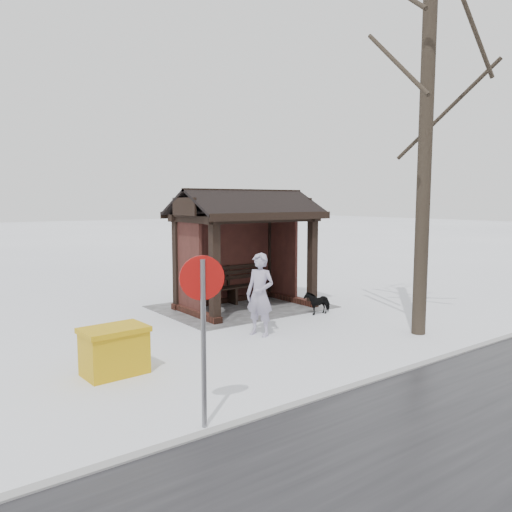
{
  "coord_description": "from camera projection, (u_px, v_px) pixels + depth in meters",
  "views": [
    {
      "loc": [
        7.39,
        10.44,
        2.8
      ],
      "look_at": [
        0.26,
        0.8,
        1.46
      ],
      "focal_mm": 35.0,
      "sensor_mm": 36.0,
      "label": 1
    }
  ],
  "objects": [
    {
      "name": "road_sign",
      "position": [
        202.0,
        303.0,
        6.04
      ],
      "size": [
        0.52,
        0.23,
        2.15
      ],
      "rotation": [
        0.0,
        0.0,
        -0.37
      ],
      "color": "slate",
      "rests_on": "ground"
    },
    {
      "name": "bus_shelter",
      "position": [
        242.0,
        225.0,
        12.91
      ],
      "size": [
        3.6,
        2.4,
        3.09
      ],
      "color": "#341A12",
      "rests_on": "ground"
    },
    {
      "name": "grit_bin",
      "position": [
        114.0,
        350.0,
        8.04
      ],
      "size": [
        1.05,
        0.75,
        0.78
      ],
      "rotation": [
        0.0,
        0.0,
        0.06
      ],
      "color": "#BF920B",
      "rests_on": "ground"
    },
    {
      "name": "trampled_patch",
      "position": [
        242.0,
        307.0,
        13.18
      ],
      "size": [
        4.2,
        3.2,
        0.02
      ],
      "primitive_type": "cube",
      "color": "gray",
      "rests_on": "ground"
    },
    {
      "name": "dog",
      "position": [
        318.0,
        302.0,
        12.37
      ],
      "size": [
        0.68,
        0.33,
        0.57
      ],
      "primitive_type": "imported",
      "rotation": [
        0.0,
        0.0,
        1.54
      ],
      "color": "black",
      "rests_on": "ground"
    },
    {
      "name": "ground",
      "position": [
        246.0,
        308.0,
        13.02
      ],
      "size": [
        120.0,
        120.0,
        0.0
      ],
      "primitive_type": "plane",
      "color": "white",
      "rests_on": "ground"
    },
    {
      "name": "pedestrian",
      "position": [
        260.0,
        295.0,
        10.32
      ],
      "size": [
        0.61,
        0.74,
        1.73
      ],
      "primitive_type": "imported",
      "rotation": [
        0.0,
        0.0,
        1.94
      ],
      "color": "#9992AC",
      "rests_on": "ground"
    },
    {
      "name": "tree_near",
      "position": [
        429.0,
        30.0,
        9.87
      ],
      "size": [
        3.42,
        3.42,
        9.03
      ],
      "color": "black",
      "rests_on": "ground"
    },
    {
      "name": "kerb",
      "position": [
        429.0,
        363.0,
        8.62
      ],
      "size": [
        120.0,
        0.15,
        0.06
      ],
      "primitive_type": "cube",
      "color": "gray",
      "rests_on": "ground"
    }
  ]
}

